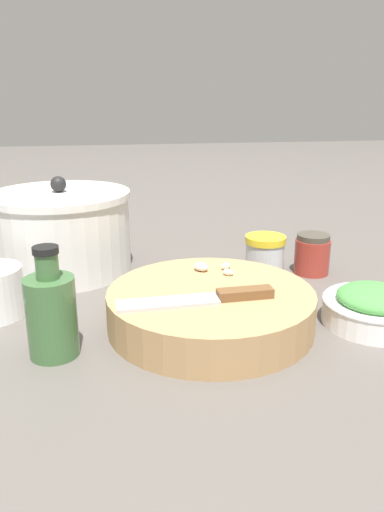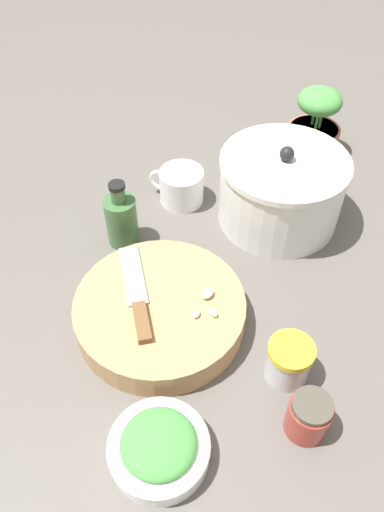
% 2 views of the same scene
% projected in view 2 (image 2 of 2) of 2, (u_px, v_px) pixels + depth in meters
% --- Properties ---
extents(ground_plane, '(5.00, 5.00, 0.00)m').
position_uv_depth(ground_plane, '(207.00, 273.00, 0.94)').
color(ground_plane, '#56514C').
extents(cutting_board, '(0.29, 0.29, 0.05)m').
position_uv_depth(cutting_board, '(160.00, 312.00, 0.85)').
color(cutting_board, tan).
rests_on(cutting_board, ground_plane).
extents(chef_knife, '(0.21, 0.04, 0.01)m').
position_uv_depth(chef_knife, '(137.00, 297.00, 0.83)').
color(chef_knife, brown).
rests_on(chef_knife, cutting_board).
extents(garlic_cloves, '(0.06, 0.05, 0.01)m').
position_uv_depth(garlic_cloves, '(207.00, 301.00, 0.82)').
color(garlic_cloves, '#E4EBC4').
rests_on(garlic_cloves, cutting_board).
extents(herb_bowl, '(0.14, 0.14, 0.06)m').
position_uv_depth(herb_bowl, '(159.00, 447.00, 0.69)').
color(herb_bowl, white).
rests_on(herb_bowl, ground_plane).
extents(spice_jar, '(0.07, 0.07, 0.07)m').
position_uv_depth(spice_jar, '(289.00, 361.00, 0.77)').
color(spice_jar, silver).
rests_on(spice_jar, ground_plane).
extents(coffee_mug, '(0.09, 0.11, 0.07)m').
position_uv_depth(coffee_mug, '(181.00, 186.00, 1.06)').
color(coffee_mug, white).
rests_on(coffee_mug, ground_plane).
extents(honey_jar, '(0.06, 0.06, 0.07)m').
position_uv_depth(honey_jar, '(309.00, 416.00, 0.71)').
color(honey_jar, '#9E3328').
rests_on(honey_jar, ground_plane).
extents(oil_bottle, '(0.06, 0.06, 0.14)m').
position_uv_depth(oil_bottle, '(121.00, 219.00, 0.96)').
color(oil_bottle, '#3D6638').
rests_on(oil_bottle, ground_plane).
extents(stock_pot, '(0.25, 0.25, 0.17)m').
position_uv_depth(stock_pot, '(281.00, 190.00, 0.99)').
color(stock_pot, silver).
rests_on(stock_pot, ground_plane).
extents(potted_herb, '(0.12, 0.12, 0.16)m').
position_uv_depth(potted_herb, '(315.00, 125.00, 1.15)').
color(potted_herb, '#A35B3D').
rests_on(potted_herb, ground_plane).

